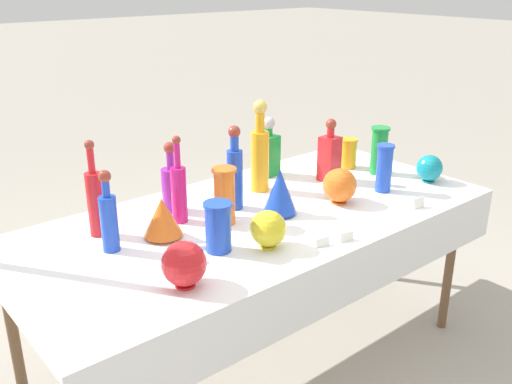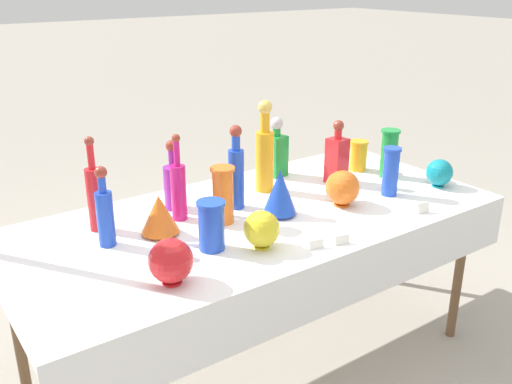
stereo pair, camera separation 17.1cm
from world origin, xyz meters
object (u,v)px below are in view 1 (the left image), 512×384
(slender_vase_4, at_px, (379,149))
(round_bowl_3, at_px, (429,168))
(fluted_vase_0, at_px, (280,191))
(round_bowl_2, at_px, (184,264))
(square_decanter_1, at_px, (330,155))
(round_bowl_0, at_px, (268,229))
(square_decanter_0, at_px, (269,150))
(slender_vase_2, at_px, (384,167))
(tall_bottle_4, at_px, (260,153))
(cardboard_box_behind_left, at_px, (156,243))
(fluted_vase_1, at_px, (163,217))
(slender_vase_0, at_px, (225,194))
(slender_vase_1, at_px, (348,152))
(tall_bottle_2, at_px, (179,190))
(tall_bottle_1, at_px, (95,199))
(tall_bottle_5, at_px, (172,185))
(tall_bottle_3, at_px, (235,173))
(slender_vase_3, at_px, (218,225))
(cardboard_box_behind_right, at_px, (207,242))
(round_bowl_1, at_px, (340,185))
(tall_bottle_0, at_px, (109,218))

(slender_vase_4, relative_size, round_bowl_3, 1.79)
(fluted_vase_0, bearing_deg, round_bowl_2, -158.78)
(square_decanter_1, distance_m, round_bowl_0, 0.79)
(square_decanter_0, xyz_separation_m, slender_vase_2, (0.26, -0.51, -0.01))
(tall_bottle_4, height_order, cardboard_box_behind_left, tall_bottle_4)
(fluted_vase_1, height_order, cardboard_box_behind_left, fluted_vase_1)
(slender_vase_0, xyz_separation_m, slender_vase_1, (0.91, 0.16, -0.04))
(tall_bottle_4, distance_m, square_decanter_1, 0.36)
(tall_bottle_2, height_order, cardboard_box_behind_left, tall_bottle_2)
(tall_bottle_4, distance_m, fluted_vase_1, 0.63)
(fluted_vase_1, distance_m, round_bowl_2, 0.38)
(slender_vase_1, bearing_deg, tall_bottle_1, 177.24)
(tall_bottle_5, xyz_separation_m, round_bowl_0, (0.09, -0.52, -0.04))
(fluted_vase_0, xyz_separation_m, round_bowl_0, (-0.24, -0.20, -0.03))
(round_bowl_0, bearing_deg, slender_vase_2, 7.22)
(slender_vase_2, relative_size, cardboard_box_behind_left, 0.59)
(tall_bottle_3, xyz_separation_m, round_bowl_0, (-0.13, -0.37, -0.08))
(square_decanter_0, xyz_separation_m, square_decanter_1, (0.17, -0.25, -0.00))
(slender_vase_0, distance_m, fluted_vase_1, 0.27)
(square_decanter_0, relative_size, fluted_vase_1, 1.85)
(tall_bottle_4, distance_m, slender_vase_3, 0.64)
(tall_bottle_3, height_order, tall_bottle_5, tall_bottle_3)
(square_decanter_0, relative_size, cardboard_box_behind_right, 0.57)
(round_bowl_1, bearing_deg, tall_bottle_1, 158.90)
(tall_bottle_4, height_order, slender_vase_0, tall_bottle_4)
(slender_vase_0, distance_m, slender_vase_1, 0.92)
(square_decanter_0, height_order, slender_vase_2, square_decanter_0)
(cardboard_box_behind_left, bearing_deg, square_decanter_0, -75.07)
(square_decanter_1, bearing_deg, slender_vase_1, 18.42)
(tall_bottle_3, bearing_deg, tall_bottle_0, -177.26)
(tall_bottle_2, relative_size, slender_vase_0, 1.54)
(round_bowl_3, distance_m, cardboard_box_behind_left, 1.71)
(cardboard_box_behind_left, bearing_deg, tall_bottle_0, -125.44)
(square_decanter_1, bearing_deg, round_bowl_0, -152.67)
(square_decanter_1, relative_size, slender_vase_0, 1.31)
(slender_vase_4, height_order, round_bowl_2, slender_vase_4)
(slender_vase_2, distance_m, round_bowl_1, 0.27)
(slender_vase_1, bearing_deg, round_bowl_2, -160.03)
(tall_bottle_1, distance_m, slender_vase_0, 0.49)
(slender_vase_0, xyz_separation_m, round_bowl_3, (1.05, -0.23, -0.05))
(tall_bottle_3, distance_m, tall_bottle_5, 0.27)
(fluted_vase_1, bearing_deg, square_decanter_0, 20.40)
(tall_bottle_0, bearing_deg, cardboard_box_behind_right, 39.90)
(tall_bottle_5, bearing_deg, cardboard_box_behind_left, 66.26)
(tall_bottle_3, distance_m, fluted_vase_1, 0.40)
(fluted_vase_0, bearing_deg, round_bowl_3, -11.32)
(tall_bottle_2, height_order, slender_vase_4, tall_bottle_2)
(square_decanter_1, bearing_deg, tall_bottle_3, 178.71)
(round_bowl_2, bearing_deg, round_bowl_3, 3.17)
(fluted_vase_1, xyz_separation_m, round_bowl_1, (0.77, -0.19, -0.00))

